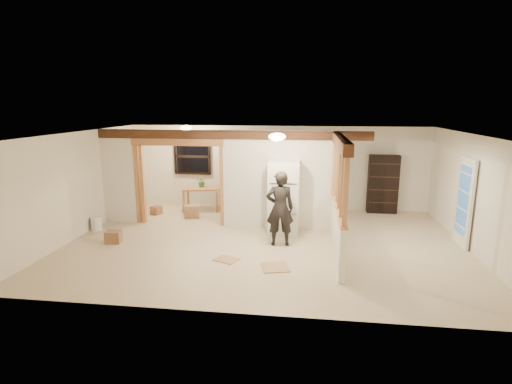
# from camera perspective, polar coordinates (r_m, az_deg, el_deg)

# --- Properties ---
(floor) EXTENTS (9.00, 6.50, 0.01)m
(floor) POSITION_cam_1_polar(r_m,az_deg,el_deg) (9.33, 1.25, -7.23)
(floor) COLOR #BFAB8E
(floor) RESTS_ON ground
(ceiling) EXTENTS (9.00, 6.50, 0.01)m
(ceiling) POSITION_cam_1_polar(r_m,az_deg,el_deg) (8.80, 1.32, 8.31)
(ceiling) COLOR white
(wall_back) EXTENTS (9.00, 0.01, 2.50)m
(wall_back) POSITION_cam_1_polar(r_m,az_deg,el_deg) (12.16, 2.93, 3.52)
(wall_back) COLOR silver
(wall_back) RESTS_ON floor
(wall_front) EXTENTS (9.00, 0.01, 2.50)m
(wall_front) POSITION_cam_1_polar(r_m,az_deg,el_deg) (5.87, -2.14, -6.30)
(wall_front) COLOR silver
(wall_front) RESTS_ON floor
(wall_left) EXTENTS (0.01, 6.50, 2.50)m
(wall_left) POSITION_cam_1_polar(r_m,az_deg,el_deg) (10.45, -24.06, 0.97)
(wall_left) COLOR silver
(wall_left) RESTS_ON floor
(wall_right) EXTENTS (0.01, 6.50, 2.50)m
(wall_right) POSITION_cam_1_polar(r_m,az_deg,el_deg) (9.62, 29.00, -0.44)
(wall_right) COLOR silver
(wall_right) RESTS_ON floor
(partition_left_stub) EXTENTS (0.90, 0.12, 2.50)m
(partition_left_stub) POSITION_cam_1_polar(r_m,az_deg,el_deg) (11.27, -18.97, 2.14)
(partition_left_stub) COLOR silver
(partition_left_stub) RESTS_ON floor
(partition_center) EXTENTS (2.80, 0.12, 2.50)m
(partition_center) POSITION_cam_1_polar(r_m,az_deg,el_deg) (10.14, 3.14, 1.71)
(partition_center) COLOR silver
(partition_center) RESTS_ON floor
(doorway_frame) EXTENTS (2.46, 0.14, 2.20)m
(doorway_frame) POSITION_cam_1_polar(r_m,az_deg,el_deg) (10.67, -10.94, 1.23)
(doorway_frame) COLOR #B67B4C
(doorway_frame) RESTS_ON floor
(header_beam_back) EXTENTS (7.00, 0.18, 0.22)m
(header_beam_back) POSITION_cam_1_polar(r_m,az_deg,el_deg) (10.15, -3.63, 8.16)
(header_beam_back) COLOR #4D2B1A
(header_beam_back) RESTS_ON ceiling
(header_beam_right) EXTENTS (0.18, 3.30, 0.22)m
(header_beam_right) POSITION_cam_1_polar(r_m,az_deg,el_deg) (8.39, 12.03, 7.01)
(header_beam_right) COLOR #4D2B1A
(header_beam_right) RESTS_ON ceiling
(pony_wall) EXTENTS (0.12, 3.20, 1.00)m
(pony_wall) POSITION_cam_1_polar(r_m,az_deg,el_deg) (8.76, 11.48, -5.31)
(pony_wall) COLOR silver
(pony_wall) RESTS_ON floor
(stud_partition) EXTENTS (0.14, 3.20, 1.32)m
(stud_partition) POSITION_cam_1_polar(r_m,az_deg,el_deg) (8.49, 11.81, 2.17)
(stud_partition) COLOR #B67B4C
(stud_partition) RESTS_ON pony_wall
(window_back) EXTENTS (1.12, 0.10, 1.10)m
(window_back) POSITION_cam_1_polar(r_m,az_deg,el_deg) (12.52, -9.09, 5.02)
(window_back) COLOR black
(window_back) RESTS_ON wall_back
(french_door) EXTENTS (0.12, 0.86, 2.00)m
(french_door) POSITION_cam_1_polar(r_m,az_deg,el_deg) (10.01, 27.61, -1.32)
(french_door) COLOR white
(french_door) RESTS_ON floor
(ceiling_dome_main) EXTENTS (0.36, 0.36, 0.16)m
(ceiling_dome_main) POSITION_cam_1_polar(r_m,az_deg,el_deg) (8.28, 3.03, 7.89)
(ceiling_dome_main) COLOR #FFEABF
(ceiling_dome_main) RESTS_ON ceiling
(ceiling_dome_util) EXTENTS (0.32, 0.32, 0.14)m
(ceiling_dome_util) POSITION_cam_1_polar(r_m,az_deg,el_deg) (11.57, -9.99, 9.02)
(ceiling_dome_util) COLOR #FFEABF
(ceiling_dome_util) RESTS_ON ceiling
(hanging_bulb) EXTENTS (0.07, 0.07, 0.07)m
(hanging_bulb) POSITION_cam_1_polar(r_m,az_deg,el_deg) (10.78, -8.47, 7.23)
(hanging_bulb) COLOR #FFD88C
(hanging_bulb) RESTS_ON ceiling
(refrigerator) EXTENTS (0.74, 0.72, 1.80)m
(refrigerator) POSITION_cam_1_polar(r_m,az_deg,el_deg) (9.79, 4.00, -0.79)
(refrigerator) COLOR white
(refrigerator) RESTS_ON floor
(woman) EXTENTS (0.67, 0.49, 1.71)m
(woman) POSITION_cam_1_polar(r_m,az_deg,el_deg) (8.94, 3.44, -2.36)
(woman) COLOR black
(woman) RESTS_ON floor
(work_table) EXTENTS (1.19, 0.77, 0.69)m
(work_table) POSITION_cam_1_polar(r_m,az_deg,el_deg) (12.08, -7.68, -1.00)
(work_table) COLOR #B67B4C
(work_table) RESTS_ON floor
(potted_plant) EXTENTS (0.35, 0.32, 0.32)m
(potted_plant) POSITION_cam_1_polar(r_m,az_deg,el_deg) (12.08, -7.74, 1.44)
(potted_plant) COLOR #275224
(potted_plant) RESTS_ON work_table
(shop_vac) EXTENTS (0.49, 0.49, 0.52)m
(shop_vac) POSITION_cam_1_polar(r_m,az_deg,el_deg) (12.12, -16.96, -1.83)
(shop_vac) COLOR #AD1010
(shop_vac) RESTS_ON floor
(bookshelf) EXTENTS (0.85, 0.28, 1.71)m
(bookshelf) POSITION_cam_1_polar(r_m,az_deg,el_deg) (12.19, 17.68, 1.07)
(bookshelf) COLOR black
(bookshelf) RESTS_ON floor
(bucket) EXTENTS (0.29, 0.29, 0.34)m
(bucket) POSITION_cam_1_polar(r_m,az_deg,el_deg) (10.92, -21.84, -4.22)
(bucket) COLOR silver
(bucket) RESTS_ON floor
(box_util_a) EXTENTS (0.47, 0.43, 0.34)m
(box_util_a) POSITION_cam_1_polar(r_m,az_deg,el_deg) (11.44, -9.17, -2.73)
(box_util_a) COLOR #926446
(box_util_a) RESTS_ON floor
(box_util_b) EXTENTS (0.34, 0.34, 0.24)m
(box_util_b) POSITION_cam_1_polar(r_m,az_deg,el_deg) (11.96, -14.07, -2.52)
(box_util_b) COLOR #926446
(box_util_b) RESTS_ON floor
(box_front) EXTENTS (0.37, 0.32, 0.28)m
(box_front) POSITION_cam_1_polar(r_m,az_deg,el_deg) (9.84, -19.69, -6.04)
(box_front) COLOR #926446
(box_front) RESTS_ON floor
(floor_panel_near) EXTENTS (0.63, 0.63, 0.02)m
(floor_panel_near) POSITION_cam_1_polar(r_m,az_deg,el_deg) (7.96, 2.73, -10.69)
(floor_panel_near) COLOR tan
(floor_panel_near) RESTS_ON floor
(floor_panel_far) EXTENTS (0.57, 0.52, 0.01)m
(floor_panel_far) POSITION_cam_1_polar(r_m,az_deg,el_deg) (8.35, -4.21, -9.58)
(floor_panel_far) COLOR tan
(floor_panel_far) RESTS_ON floor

